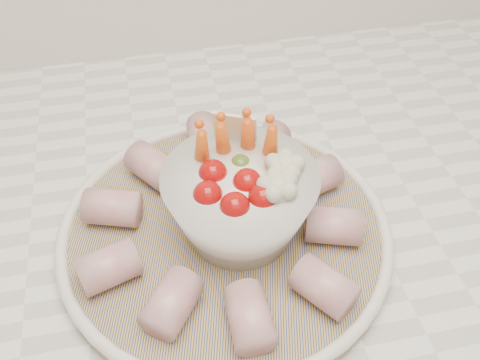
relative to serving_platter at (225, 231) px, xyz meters
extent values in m
cube|color=white|center=(0.15, 0.05, -0.03)|extent=(2.04, 0.62, 0.04)
cylinder|color=navy|center=(0.00, 0.00, 0.00)|extent=(0.39, 0.39, 0.01)
torus|color=silver|center=(0.00, 0.00, 0.00)|extent=(0.32, 0.32, 0.01)
sphere|color=#9A0A09|center=(-0.02, -0.02, 0.08)|extent=(0.03, 0.03, 0.03)
sphere|color=#9A0A09|center=(0.00, -0.04, 0.08)|extent=(0.03, 0.03, 0.03)
sphere|color=#9A0A09|center=(0.03, -0.03, 0.08)|extent=(0.03, 0.03, 0.03)
sphere|color=#9A0A09|center=(-0.01, 0.01, 0.08)|extent=(0.03, 0.03, 0.03)
sphere|color=#9A0A09|center=(0.02, -0.01, 0.08)|extent=(0.03, 0.03, 0.03)
sphere|color=#476421|center=(0.02, 0.01, 0.07)|extent=(0.02, 0.02, 0.02)
cone|color=#D25213|center=(0.01, 0.03, 0.08)|extent=(0.03, 0.03, 0.06)
cone|color=#D25213|center=(0.03, 0.03, 0.08)|extent=(0.03, 0.03, 0.06)
cone|color=#D25213|center=(0.05, 0.02, 0.08)|extent=(0.02, 0.03, 0.06)
cone|color=#D25213|center=(-0.01, 0.02, 0.08)|extent=(0.02, 0.03, 0.06)
sphere|color=beige|center=(0.05, -0.01, 0.08)|extent=(0.03, 0.03, 0.03)
sphere|color=beige|center=(0.04, -0.03, 0.08)|extent=(0.03, 0.03, 0.03)
cube|color=#F8ECC1|center=(0.02, 0.05, 0.09)|extent=(0.04, 0.03, 0.04)
cylinder|color=#AC4E5E|center=(0.10, 0.03, 0.02)|extent=(0.06, 0.05, 0.04)
cylinder|color=#AC4E5E|center=(0.06, 0.09, 0.02)|extent=(0.06, 0.06, 0.04)
cylinder|color=#AC4E5E|center=(0.00, 0.12, 0.02)|extent=(0.04, 0.05, 0.04)
cylinder|color=#AC4E5E|center=(-0.06, 0.08, 0.02)|extent=(0.06, 0.06, 0.04)
cylinder|color=#AC4E5E|center=(-0.10, 0.03, 0.02)|extent=(0.06, 0.05, 0.04)
cylinder|color=#AC4E5E|center=(-0.11, -0.04, 0.02)|extent=(0.06, 0.05, 0.04)
cylinder|color=#AC4E5E|center=(-0.06, -0.08, 0.02)|extent=(0.06, 0.06, 0.04)
cylinder|color=#AC4E5E|center=(0.00, -0.11, 0.02)|extent=(0.04, 0.05, 0.04)
cylinder|color=#AC4E5E|center=(0.07, -0.09, 0.02)|extent=(0.06, 0.06, 0.04)
cylinder|color=#AC4E5E|center=(0.10, -0.03, 0.02)|extent=(0.06, 0.05, 0.04)
camera|label=1|loc=(-0.06, -0.33, 0.41)|focal=40.00mm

